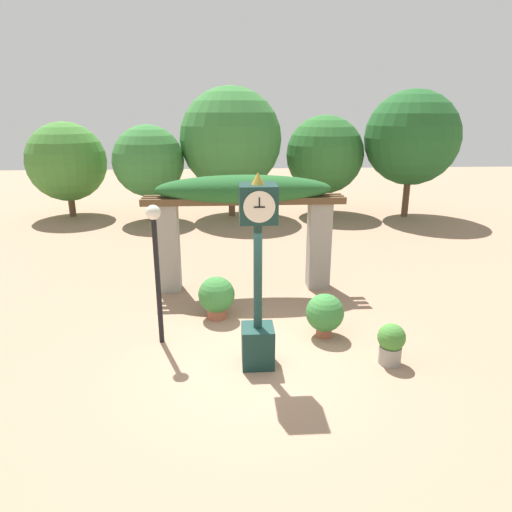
# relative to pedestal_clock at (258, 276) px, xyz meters

# --- Properties ---
(ground_plane) EXTENTS (60.00, 60.00, 0.00)m
(ground_plane) POSITION_rel_pedestal_clock_xyz_m (-0.09, 0.10, -1.72)
(ground_plane) COLOR #9E7A60
(pedestal_clock) EXTENTS (0.62, 0.67, 3.50)m
(pedestal_clock) POSITION_rel_pedestal_clock_xyz_m (0.00, 0.00, 0.00)
(pedestal_clock) COLOR #14332D
(pedestal_clock) RESTS_ON ground
(pergola) EXTENTS (5.01, 1.15, 2.95)m
(pergola) POSITION_rel_pedestal_clock_xyz_m (-0.09, 3.82, 0.48)
(pergola) COLOR gray
(pergola) RESTS_ON ground
(potted_plant_near_left) EXTENTS (0.81, 0.81, 0.96)m
(potted_plant_near_left) POSITION_rel_pedestal_clock_xyz_m (-0.78, 2.04, -1.20)
(potted_plant_near_left) COLOR #9E563D
(potted_plant_near_left) RESTS_ON ground
(potted_plant_near_right) EXTENTS (0.51, 0.51, 0.78)m
(potted_plant_near_right) POSITION_rel_pedestal_clock_xyz_m (2.43, -0.12, -1.30)
(potted_plant_near_right) COLOR gray
(potted_plant_near_right) RESTS_ON ground
(potted_plant_far_left) EXTENTS (0.78, 0.78, 0.91)m
(potted_plant_far_left) POSITION_rel_pedestal_clock_xyz_m (1.44, 1.01, -1.21)
(potted_plant_far_left) COLOR #9E563D
(potted_plant_far_left) RESTS_ON ground
(lamp_post) EXTENTS (0.28, 0.28, 2.80)m
(lamp_post) POSITION_rel_pedestal_clock_xyz_m (-1.87, 0.97, 0.19)
(lamp_post) COLOR black
(lamp_post) RESTS_ON ground
(tree_line) EXTENTS (18.29, 4.82, 5.48)m
(tree_line) POSITION_rel_pedestal_clock_xyz_m (0.85, 12.46, 1.27)
(tree_line) COLOR brown
(tree_line) RESTS_ON ground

